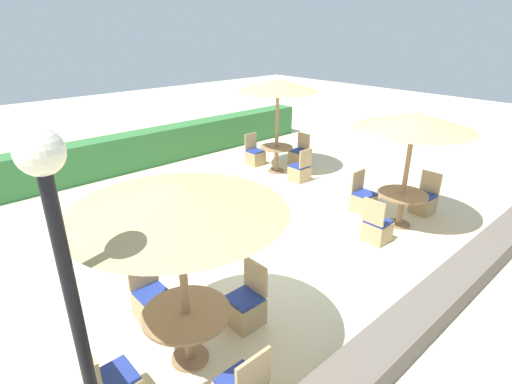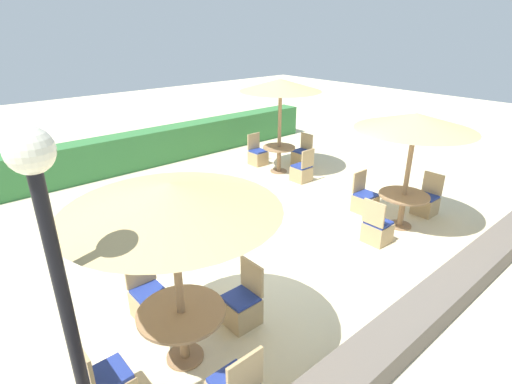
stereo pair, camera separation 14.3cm
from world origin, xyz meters
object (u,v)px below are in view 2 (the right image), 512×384
Objects in this scene: patio_chair_back_right_north at (258,156)px; round_table_front_left at (182,321)px; lamp_post at (51,245)px; round_table_back_right at (279,153)px; parasol_back_right at (281,86)px; patio_chair_back_right_south at (302,172)px; round_table_front_right at (403,202)px; patio_chair_front_left_east at (242,307)px; parasol_front_left at (171,198)px; parasol_front_right at (416,122)px; patio_chair_front_right_east at (426,203)px; patio_chair_front_right_north at (365,201)px; patio_chair_front_right_west at (377,230)px; patio_chair_front_left_north at (149,301)px; patio_chair_back_right_east at (302,156)px.

patio_chair_back_right_north reaches higher than round_table_front_left.
lamp_post is 3.60× the size of round_table_back_right.
parasol_back_right is 1.90m from round_table_back_right.
patio_chair_back_right_south reaches higher than round_table_front_right.
patio_chair_back_right_north is 1.00× the size of patio_chair_front_left_east.
parasol_front_left reaches higher than round_table_front_left.
round_table_back_right is 0.38× the size of parasol_front_right.
patio_chair_front_right_east and patio_chair_front_left_east have the same top height.
lamp_post is 3.57× the size of patio_chair_front_left_east.
patio_chair_back_right_north and patio_chair_front_right_north have the same top height.
patio_chair_front_right_west is at bearing 74.90° from patio_chair_back_right_north.
parasol_front_right reaches higher than patio_chair_front_right_north.
patio_chair_front_left_north is (1.36, 1.43, -2.09)m from lamp_post.
parasol_back_right is 2.83× the size of patio_chair_front_right_north.
patio_chair_front_right_north is 0.85× the size of round_table_front_left.
patio_chair_front_left_east reaches higher than round_table_back_right.
lamp_post is at bearing -146.83° from parasol_back_right.
patio_chair_back_right_north is (-0.02, 0.90, -2.19)m from parasol_back_right.
round_table_back_right is 0.99× the size of patio_chair_front_left_north.
patio_chair_back_right_south is 3.29m from patio_chair_front_right_east.
patio_chair_back_right_east is (8.13, 4.68, -2.09)m from lamp_post.
round_table_front_right is at bearing 90.00° from parasol_front_right.
parasol_back_right is at bearing 36.24° from parasol_front_left.
patio_chair_front_right_north is (0.03, 0.93, -0.30)m from round_table_front_right.
parasol_back_right is at bearing -150.72° from patio_chair_front_left_north.
patio_chair_back_right_east is 0.85× the size of round_table_front_left.
parasol_front_left is 2.63× the size of patio_chair_front_left_east.
patio_chair_front_right_west is 0.85× the size of round_table_front_left.
round_table_back_right is at bearing -150.72° from patio_chair_front_left_north.
patio_chair_front_right_north reaches higher than round_table_front_left.
parasol_front_left is (-5.41, -0.12, 0.02)m from parasol_front_right.
round_table_front_right is (-0.43, -4.15, -1.89)m from parasol_back_right.
round_table_back_right is 4.44m from patio_chair_front_right_west.
parasol_front_right is 1.68m from round_table_front_right.
patio_chair_back_right_north is 5.13m from patio_chair_front_right_east.
patio_chair_front_left_north is at bearing 170.35° from parasol_front_right.
patio_chair_back_right_north is 0.91× the size of round_table_front_right.
parasol_front_right reaches higher than patio_chair_front_left_east.
round_table_front_left is (-5.41, -0.12, -1.65)m from parasol_front_right.
lamp_post is 1.36× the size of parasol_front_left.
patio_chair_front_left_east is at bearing -89.39° from patio_chair_front_right_west.
lamp_post reaches higher than patio_chair_front_right_north.
lamp_post is at bearing 100.61° from patio_chair_front_left_east.
parasol_front_left is (-6.82, -4.29, 2.00)m from patio_chair_back_right_east.
patio_chair_front_right_east reaches higher than round_table_front_right.
patio_chair_back_right_north is 1.00× the size of patio_chair_front_right_west.
patio_chair_back_right_north is at bearing 38.04° from lamp_post.
round_table_front_left is 1.09m from patio_chair_front_left_north.
patio_chair_front_left_east is at bearing -178.89° from round_table_front_right.
parasol_back_right is 6.98m from patio_chair_front_left_north.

